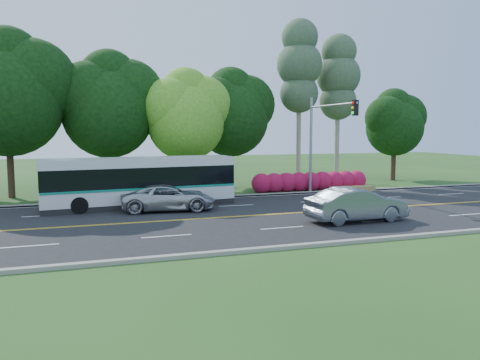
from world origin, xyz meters
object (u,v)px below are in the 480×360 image
object	(u,v)px
transit_bus	(140,182)
suv	(168,198)
traffic_signal	(324,130)
sedan	(357,205)

from	to	relation	value
transit_bus	suv	xyz separation A→B (m)	(1.38, -1.92, -0.73)
traffic_signal	suv	world-z (taller)	traffic_signal
transit_bus	sedan	size ratio (longest dim) A/B	2.22
sedan	suv	bearing A→B (deg)	51.24
sedan	traffic_signal	bearing A→B (deg)	-19.97
traffic_signal	sedan	bearing A→B (deg)	-107.73
transit_bus	traffic_signal	bearing A→B (deg)	-3.79
sedan	suv	xyz separation A→B (m)	(-8.50, 6.29, -0.11)
traffic_signal	sedan	world-z (taller)	traffic_signal
suv	sedan	bearing A→B (deg)	-119.33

